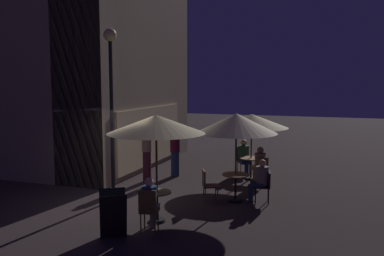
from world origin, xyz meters
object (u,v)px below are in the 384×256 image
(patron_seated_0, at_px, (150,201))
(patio_umbrella_0, at_px, (156,125))
(patron_seated_1, at_px, (260,178))
(patron_standing_5, at_px, (175,152))
(patron_seated_3, at_px, (259,163))
(cafe_table_0, at_px, (157,201))
(patron_standing_4, at_px, (147,154))
(cafe_chair_3, at_px, (243,158))
(patio_umbrella_1, at_px, (236,124))
(cafe_table_2, at_px, (251,163))
(cafe_chair_1, at_px, (265,184))
(cafe_chair_4, at_px, (261,168))
(cafe_chair_0, at_px, (148,207))
(street_lamp_near_corner, at_px, (111,80))
(cafe_chair_2, at_px, (207,183))
(patron_seated_2, at_px, (244,155))
(menu_sandwich_board, at_px, (113,214))
(cafe_table_1, at_px, (236,182))
(patio_umbrella_2, at_px, (252,121))

(patron_seated_0, bearing_deg, patio_umbrella_0, 0.00)
(patron_seated_1, relative_size, patron_standing_5, 0.69)
(patron_seated_1, distance_m, patron_seated_3, 2.08)
(cafe_table_0, relative_size, patron_standing_4, 0.40)
(patron_standing_5, bearing_deg, cafe_chair_3, -18.68)
(patio_umbrella_1, distance_m, patron_standing_4, 3.67)
(cafe_table_2, xyz_separation_m, cafe_chair_1, (-2.53, -0.90, -0.02))
(cafe_table_0, bearing_deg, patron_standing_4, 28.96)
(patio_umbrella_1, bearing_deg, patron_seated_1, -79.34)
(patio_umbrella_1, height_order, cafe_chair_4, patio_umbrella_1)
(cafe_chair_0, xyz_separation_m, patron_standing_4, (4.18, 2.03, 0.33))
(street_lamp_near_corner, bearing_deg, cafe_chair_2, -75.35)
(patio_umbrella_1, xyz_separation_m, patron_seated_3, (2.16, -0.26, -1.45))
(patron_seated_2, bearing_deg, patron_standing_5, -97.36)
(patio_umbrella_1, bearing_deg, patron_seated_3, -6.89)
(menu_sandwich_board, xyz_separation_m, patio_umbrella_1, (3.37, -1.82, 1.64))
(menu_sandwich_board, distance_m, cafe_chair_2, 3.23)
(cafe_table_1, bearing_deg, cafe_chair_2, 115.69)
(cafe_table_0, height_order, cafe_chair_2, cafe_chair_2)
(cafe_chair_2, xyz_separation_m, cafe_chair_3, (3.70, -0.16, 0.03))
(cafe_chair_4, bearing_deg, patron_seated_1, 153.15)
(menu_sandwich_board, xyz_separation_m, patron_seated_2, (6.61, -1.36, 0.21))
(patron_seated_2, bearing_deg, cafe_chair_0, -39.01)
(patio_umbrella_0, relative_size, patron_seated_1, 2.12)
(patio_umbrella_0, bearing_deg, patio_umbrella_1, -31.84)
(menu_sandwich_board, relative_size, patron_standing_4, 0.54)
(cafe_table_0, height_order, cafe_chair_3, cafe_chair_3)
(cafe_chair_2, relative_size, patron_seated_3, 0.74)
(street_lamp_near_corner, height_order, patio_umbrella_1, street_lamp_near_corner)
(patron_seated_0, bearing_deg, patron_seated_3, -27.65)
(cafe_chair_2, xyz_separation_m, cafe_chair_4, (2.39, -1.04, 0.02))
(cafe_chair_1, relative_size, cafe_chair_2, 0.96)
(patio_umbrella_0, distance_m, cafe_chair_0, 1.87)
(cafe_chair_0, xyz_separation_m, patron_seated_0, (0.15, 0.03, 0.10))
(patio_umbrella_0, xyz_separation_m, patron_seated_2, (5.42, -0.89, -1.58))
(menu_sandwich_board, bearing_deg, patio_umbrella_2, -48.28)
(patron_standing_5, bearing_deg, patio_umbrella_2, -36.84)
(cafe_chair_0, height_order, cafe_chair_3, cafe_chair_0)
(cafe_chair_1, distance_m, patron_seated_3, 2.09)
(cafe_chair_1, bearing_deg, patron_standing_5, -41.87)
(patio_umbrella_0, bearing_deg, cafe_table_0, 90.00)
(cafe_table_1, xyz_separation_m, patron_seated_2, (3.24, 0.46, 0.15))
(cafe_chair_3, relative_size, patron_seated_3, 0.80)
(patron_seated_3, bearing_deg, patron_seated_1, 154.83)
(patio_umbrella_2, xyz_separation_m, patron_seated_0, (-5.49, 1.12, -1.27))
(patron_seated_1, bearing_deg, menu_sandwich_board, 44.08)
(patio_umbrella_0, bearing_deg, cafe_chair_0, -169.06)
(menu_sandwich_board, relative_size, patron_seated_3, 0.80)
(street_lamp_near_corner, bearing_deg, cafe_table_1, -72.82)
(patron_seated_1, bearing_deg, patio_umbrella_0, 38.41)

